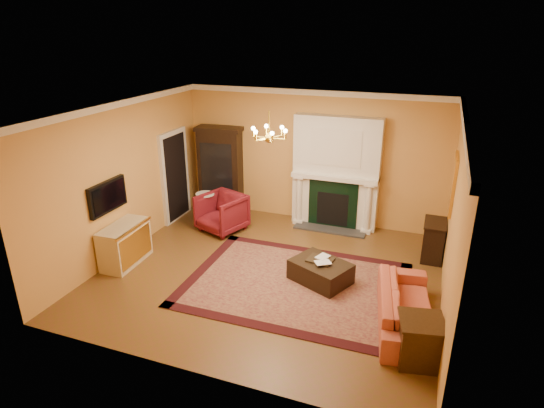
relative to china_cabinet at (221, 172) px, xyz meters
The scene contains 26 objects.
floor 3.46m from the china_cabinet, 48.81° to the right, with size 6.00×5.50×0.02m, color brown.
ceiling 3.87m from the china_cabinet, 48.81° to the right, with size 6.00×5.50×0.02m, color silver.
wall_back 2.25m from the china_cabinet, ahead, with size 6.00×0.02×3.00m, color gold.
wall_front 5.71m from the china_cabinet, 67.46° to the right, with size 6.00×0.02×3.00m, color gold.
wall_left 2.67m from the china_cabinet, 108.46° to the right, with size 0.02×5.50×3.00m, color gold.
wall_right 5.78m from the china_cabinet, 25.64° to the right, with size 0.02×5.50×3.00m, color gold.
fireplace 2.79m from the china_cabinet, ahead, with size 1.90×0.70×2.50m.
crown_molding 3.30m from the china_cabinet, 35.14° to the right, with size 6.00×5.50×0.12m.
doorway 1.11m from the china_cabinet, 134.47° to the right, with size 0.08×1.05×2.10m.
tv_panel 3.20m from the china_cabinet, 103.95° to the right, with size 0.09×0.95×0.58m.
gilt_mirror 5.30m from the china_cabinet, 11.96° to the right, with size 0.06×0.76×1.05m.
chandelier 3.68m from the china_cabinet, 48.81° to the right, with size 0.63×0.55×0.53m.
oriental_rug 3.97m from the china_cabinet, 44.35° to the right, with size 3.81×2.86×0.02m, color #4D101D.
china_cabinet is the anchor object (origin of this frame).
wingback_armchair 1.30m from the china_cabinet, 64.08° to the right, with size 0.89×0.84×0.92m, color maroon.
pedestal_table 1.05m from the china_cabinet, 88.41° to the right, with size 0.42×0.42×0.75m.
commode 3.16m from the china_cabinet, 100.22° to the right, with size 0.50×1.06×0.79m, color beige.
coral_sofa 5.68m from the china_cabinet, 34.42° to the right, with size 2.03×0.59×0.79m, color #BA503B.
end_table 6.36m from the china_cabinet, 39.19° to the right, with size 0.54×0.54×0.63m, color #35200E.
console_table 5.07m from the china_cabinet, ahead, with size 0.38×0.67×0.74m, color black.
leather_ottoman 4.04m from the china_cabinet, 37.84° to the right, with size 0.99×0.72×0.37m, color black.
ottoman_tray 3.95m from the china_cabinet, 37.44° to the right, with size 0.44×0.34×0.03m, color black.
book_a 3.82m from the china_cabinet, 36.75° to the right, with size 0.19×0.02×0.26m, color gray.
book_b 3.98m from the china_cabinet, 37.77° to the right, with size 0.20×0.02×0.27m, color gray.
topiary_left 2.25m from the china_cabinet, ahead, with size 0.16×0.16×0.44m.
topiary_right 3.31m from the china_cabinet, ahead, with size 0.15×0.15×0.40m.
Camera 1 is at (2.59, -6.87, 4.28)m, focal length 30.00 mm.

